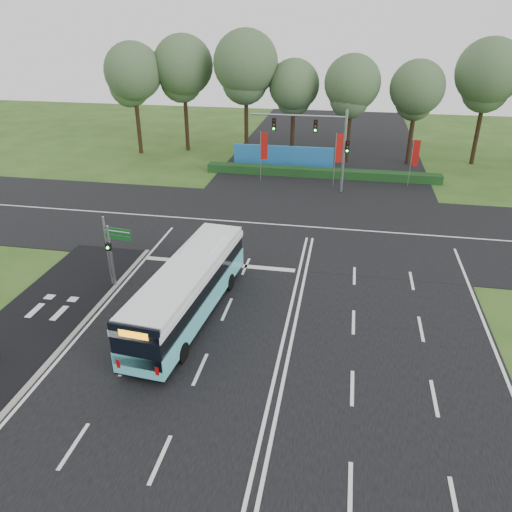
# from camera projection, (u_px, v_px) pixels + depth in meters

# --- Properties ---
(ground) EXTENTS (120.00, 120.00, 0.00)m
(ground) POSITION_uv_depth(u_px,v_px,m) (289.00, 316.00, 25.83)
(ground) COLOR #2B4E1A
(ground) RESTS_ON ground
(road_main) EXTENTS (20.00, 120.00, 0.04)m
(road_main) POSITION_uv_depth(u_px,v_px,m) (289.00, 316.00, 25.82)
(road_main) COLOR black
(road_main) RESTS_ON ground
(road_cross) EXTENTS (120.00, 14.00, 0.05)m
(road_cross) POSITION_uv_depth(u_px,v_px,m) (309.00, 227.00, 36.40)
(road_cross) COLOR black
(road_cross) RESTS_ON ground
(bike_path) EXTENTS (5.00, 18.00, 0.06)m
(bike_path) POSITION_uv_depth(u_px,v_px,m) (36.00, 323.00, 25.22)
(bike_path) COLOR black
(bike_path) RESTS_ON ground
(kerb_strip) EXTENTS (0.25, 18.00, 0.12)m
(kerb_strip) POSITION_uv_depth(u_px,v_px,m) (80.00, 327.00, 24.82)
(kerb_strip) COLOR gray
(kerb_strip) RESTS_ON ground
(city_bus) EXTENTS (3.31, 11.33, 3.21)m
(city_bus) POSITION_uv_depth(u_px,v_px,m) (189.00, 289.00, 25.10)
(city_bus) COLOR #57C2CB
(city_bus) RESTS_ON ground
(pedestrian_signal) EXTENTS (0.33, 0.43, 3.74)m
(pedestrian_signal) POSITION_uv_depth(u_px,v_px,m) (111.00, 254.00, 27.72)
(pedestrian_signal) COLOR gray
(pedestrian_signal) RESTS_ON ground
(street_sign) EXTENTS (1.65, 0.30, 4.26)m
(street_sign) POSITION_uv_depth(u_px,v_px,m) (112.00, 244.00, 27.46)
(street_sign) COLOR gray
(street_sign) RESTS_ON ground
(banner_flag_left) EXTENTS (0.67, 0.09, 4.55)m
(banner_flag_left) POSITION_uv_depth(u_px,v_px,m) (263.00, 149.00, 45.14)
(banner_flag_left) COLOR gray
(banner_flag_left) RESTS_ON ground
(banner_flag_mid) EXTENTS (0.65, 0.32, 4.72)m
(banner_flag_mid) POSITION_uv_depth(u_px,v_px,m) (338.00, 152.00, 43.91)
(banner_flag_mid) COLOR gray
(banner_flag_mid) RESTS_ON ground
(banner_flag_right) EXTENTS (0.63, 0.12, 4.30)m
(banner_flag_right) POSITION_uv_depth(u_px,v_px,m) (414.00, 156.00, 43.55)
(banner_flag_right) COLOR gray
(banner_flag_right) RESTS_ON ground
(traffic_light_gantry) EXTENTS (8.41, 0.28, 7.00)m
(traffic_light_gantry) POSITION_uv_depth(u_px,v_px,m) (323.00, 138.00, 41.81)
(traffic_light_gantry) COLOR gray
(traffic_light_gantry) RESTS_ON ground
(hedge) EXTENTS (22.00, 1.20, 0.80)m
(hedge) POSITION_uv_depth(u_px,v_px,m) (321.00, 173.00, 47.26)
(hedge) COLOR #133615
(hedge) RESTS_ON ground
(blue_hoarding) EXTENTS (10.00, 0.30, 2.20)m
(blue_hoarding) POSITION_uv_depth(u_px,v_px,m) (283.00, 157.00, 49.81)
(blue_hoarding) COLOR #1E63A4
(blue_hoarding) RESTS_ON ground
(eucalyptus_row) EXTENTS (47.90, 8.33, 12.79)m
(eucalyptus_row) POSITION_uv_depth(u_px,v_px,m) (325.00, 73.00, 49.60)
(eucalyptus_row) COLOR black
(eucalyptus_row) RESTS_ON ground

